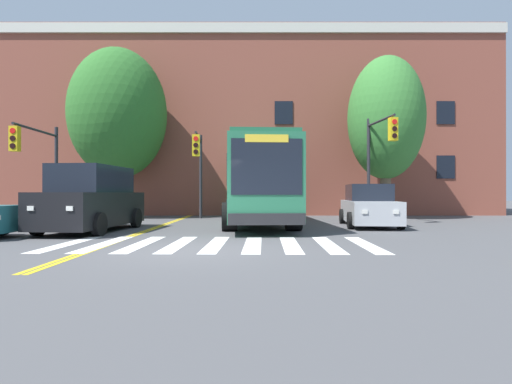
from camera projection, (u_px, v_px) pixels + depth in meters
ground_plane at (189, 251)px, 9.55m from camera, size 120.00×120.00×0.00m
crosswalk at (214, 244)px, 10.70m from camera, size 8.53×3.69×0.01m
lane_line_yellow_inner at (189, 215)px, 24.69m from camera, size 0.12×36.00×0.01m
lane_line_yellow_outer at (192, 215)px, 24.69m from camera, size 0.12×36.00×0.01m
city_bus at (255, 182)px, 18.20m from camera, size 3.33×12.09×3.45m
car_black_near_lane at (91, 200)px, 14.36m from camera, size 2.54×5.29×2.35m
car_silver_far_lane at (367, 207)px, 16.54m from camera, size 2.42×4.64×1.74m
car_navy_behind_bus at (255, 198)px, 27.34m from camera, size 2.17×4.87×2.13m
traffic_light_near_corner at (377, 149)px, 18.70m from camera, size 0.57×2.92×5.08m
traffic_light_far_corner at (37, 155)px, 17.63m from camera, size 0.35×3.70×4.56m
traffic_light_overhead at (197, 159)px, 20.10m from camera, size 0.49×3.50×4.52m
street_tree_curbside_large at (384, 118)px, 21.37m from camera, size 4.63×5.13×8.70m
street_tree_curbside_small at (117, 113)px, 21.93m from camera, size 7.34×7.31×9.34m
building_facade at (209, 129)px, 28.24m from camera, size 36.89×8.25×11.79m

